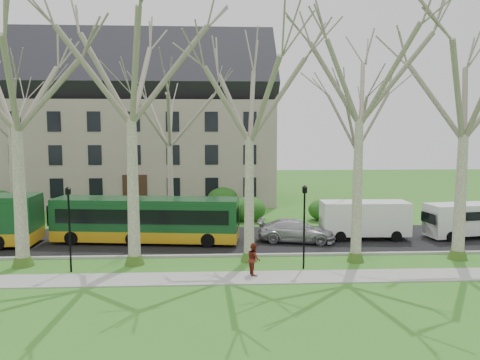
# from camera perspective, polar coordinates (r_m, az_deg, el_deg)

# --- Properties ---
(ground) EXTENTS (120.00, 120.00, 0.00)m
(ground) POSITION_cam_1_polar(r_m,az_deg,el_deg) (25.76, -6.13, -10.22)
(ground) COLOR #387922
(ground) RESTS_ON ground
(sidewalk) EXTENTS (70.00, 2.00, 0.06)m
(sidewalk) POSITION_cam_1_polar(r_m,az_deg,el_deg) (23.36, -6.49, -11.87)
(sidewalk) COLOR gray
(sidewalk) RESTS_ON ground
(road) EXTENTS (80.00, 8.00, 0.06)m
(road) POSITION_cam_1_polar(r_m,az_deg,el_deg) (31.06, -5.55, -7.33)
(road) COLOR black
(road) RESTS_ON ground
(curb) EXTENTS (80.00, 0.25, 0.14)m
(curb) POSITION_cam_1_polar(r_m,az_deg,el_deg) (27.18, -5.95, -9.20)
(curb) COLOR #A5A39E
(curb) RESTS_ON ground
(building) EXTENTS (26.50, 12.20, 16.00)m
(building) POSITION_cam_1_polar(r_m,az_deg,el_deg) (49.27, -11.66, 6.94)
(building) COLOR gray
(building) RESTS_ON ground
(tree_row_verge) EXTENTS (49.00, 7.00, 14.00)m
(tree_row_verge) POSITION_cam_1_polar(r_m,az_deg,el_deg) (25.03, -6.27, 5.55)
(tree_row_verge) COLOR gray
(tree_row_verge) RESTS_ON ground
(tree_row_far) EXTENTS (33.00, 7.00, 12.00)m
(tree_row_far) POSITION_cam_1_polar(r_m,az_deg,el_deg) (35.82, -7.37, 4.08)
(tree_row_far) COLOR gray
(tree_row_far) RESTS_ON ground
(lamp_row) EXTENTS (36.22, 0.22, 4.30)m
(lamp_row) POSITION_cam_1_polar(r_m,az_deg,el_deg) (24.18, -6.34, -5.03)
(lamp_row) COLOR black
(lamp_row) RESTS_ON ground
(hedges) EXTENTS (30.60, 8.60, 2.00)m
(hedges) POSITION_cam_1_polar(r_m,az_deg,el_deg) (39.66, -11.74, -3.07)
(hedges) COLOR #274C15
(hedges) RESTS_ON ground
(bus_follow) EXTENTS (11.96, 3.78, 2.94)m
(bus_follow) POSITION_cam_1_polar(r_m,az_deg,el_deg) (30.62, -11.34, -4.74)
(bus_follow) COLOR #12401E
(bus_follow) RESTS_ON road
(sedan) EXTENTS (5.23, 2.96, 1.43)m
(sedan) POSITION_cam_1_polar(r_m,az_deg,el_deg) (30.48, 6.88, -6.17)
(sedan) COLOR #AAAAAF
(sedan) RESTS_ON road
(van_a) EXTENTS (5.71, 2.19, 2.47)m
(van_a) POSITION_cam_1_polar(r_m,az_deg,el_deg) (32.14, 14.92, -4.74)
(van_a) COLOR silver
(van_a) RESTS_ON road
(van_b) EXTENTS (5.43, 2.56, 2.28)m
(van_b) POSITION_cam_1_polar(r_m,az_deg,el_deg) (34.82, 25.79, -4.48)
(van_b) COLOR silver
(van_b) RESTS_ON road
(pedestrian_b) EXTENTS (0.73, 0.87, 1.59)m
(pedestrian_b) POSITION_cam_1_polar(r_m,az_deg,el_deg) (23.58, 1.70, -9.58)
(pedestrian_b) COLOR maroon
(pedestrian_b) RESTS_ON sidewalk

